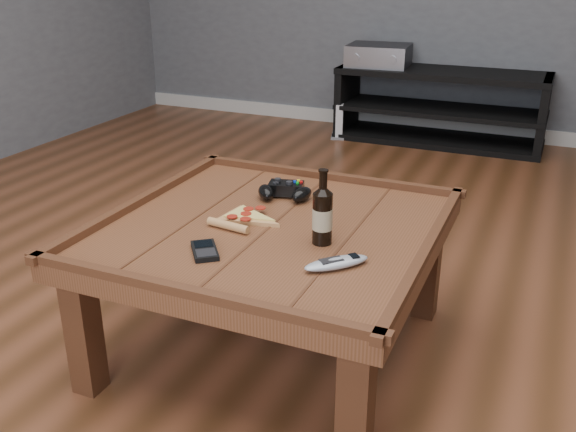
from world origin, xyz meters
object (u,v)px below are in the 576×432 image
at_px(media_console, 440,107).
at_px(remote_control, 336,263).
at_px(beer_bottle, 322,214).
at_px(av_receiver, 379,55).
at_px(pizza_slice, 244,218).
at_px(game_controller, 285,191).
at_px(coffee_table, 272,243).
at_px(smartphone, 205,250).
at_px(game_console, 340,121).

bearing_deg(media_console, remote_control, -84.54).
bearing_deg(beer_bottle, av_receiver, 102.84).
distance_m(media_console, beer_bottle, 2.83).
xyz_separation_m(beer_bottle, remote_control, (0.09, -0.13, -0.08)).
height_order(pizza_slice, av_receiver, av_receiver).
xyz_separation_m(game_controller, av_receiver, (-0.39, 2.51, 0.10)).
relative_size(beer_bottle, av_receiver, 0.51).
bearing_deg(game_controller, av_receiver, 85.59).
bearing_deg(remote_control, coffee_table, -170.11).
bearing_deg(pizza_slice, av_receiver, 104.68).
height_order(coffee_table, smartphone, coffee_table).
bearing_deg(smartphone, coffee_table, 33.05).
distance_m(coffee_table, av_receiver, 2.79).
bearing_deg(smartphone, game_console, 64.00).
xyz_separation_m(game_controller, game_console, (-0.61, 2.38, -0.36)).
bearing_deg(av_receiver, coffee_table, -85.10).
xyz_separation_m(smartphone, remote_control, (0.37, 0.06, 0.01)).
height_order(game_controller, smartphone, game_controller).
bearing_deg(smartphone, game_controller, 48.78).
bearing_deg(pizza_slice, game_controller, 87.88).
relative_size(media_console, remote_control, 7.94).
height_order(game_controller, game_console, game_controller).
bearing_deg(coffee_table, pizza_slice, -179.45).
height_order(media_console, beer_bottle, beer_bottle).
bearing_deg(av_receiver, game_controller, -85.54).
height_order(coffee_table, game_console, coffee_table).
height_order(game_controller, remote_control, game_controller).
relative_size(pizza_slice, game_console, 1.12).
height_order(beer_bottle, game_controller, beer_bottle).
relative_size(beer_bottle, remote_control, 1.28).
bearing_deg(av_receiver, game_console, -153.34).
xyz_separation_m(media_console, av_receiver, (-0.45, -0.01, 0.33)).
bearing_deg(pizza_slice, coffee_table, 7.92).
relative_size(beer_bottle, pizza_slice, 0.81).
bearing_deg(game_console, av_receiver, 16.07).
bearing_deg(pizza_slice, beer_bottle, -3.99).
height_order(media_console, remote_control, media_console).
xyz_separation_m(media_console, beer_bottle, (0.19, -2.81, 0.30)).
bearing_deg(remote_control, av_receiver, 148.03).
height_order(remote_control, game_console, remote_control).
distance_m(beer_bottle, remote_control, 0.18).
distance_m(remote_control, av_receiver, 3.03).
xyz_separation_m(coffee_table, smartphone, (-0.09, -0.26, 0.07)).
height_order(media_console, pizza_slice, media_console).
height_order(coffee_table, media_console, media_console).
height_order(media_console, game_controller, game_controller).
xyz_separation_m(pizza_slice, smartphone, (0.01, -0.25, -0.00)).
distance_m(pizza_slice, smartphone, 0.25).
bearing_deg(av_receiver, pizza_slice, -87.09).
xyz_separation_m(beer_bottle, smartphone, (-0.28, -0.20, -0.08)).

